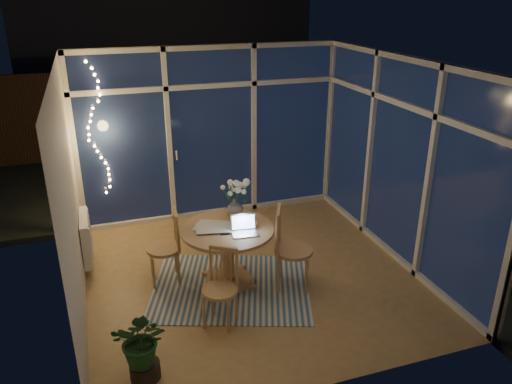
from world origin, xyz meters
TOP-DOWN VIEW (x-y plane):
  - floor at (0.00, 0.00)m, footprint 4.00×4.00m
  - ceiling at (0.00, 0.00)m, footprint 4.00×4.00m
  - wall_back at (0.00, 2.00)m, footprint 4.00×0.04m
  - wall_front at (0.00, -2.00)m, footprint 4.00×0.04m
  - wall_left at (-2.00, 0.00)m, footprint 0.04×4.00m
  - wall_right at (2.00, 0.00)m, footprint 0.04×4.00m
  - window_wall_back at (0.00, 1.96)m, footprint 4.00×0.10m
  - window_wall_right at (1.96, 0.00)m, footprint 0.10×4.00m
  - radiator at (-1.94, 0.90)m, footprint 0.10×0.70m
  - fairy_lights at (-1.65, 1.88)m, footprint 0.24×0.10m
  - garden_patio at (0.50, 5.00)m, footprint 12.00×6.00m
  - garden_fence at (0.00, 5.50)m, footprint 11.00×0.08m
  - neighbour_roof at (0.30, 8.50)m, footprint 7.00×3.00m
  - garden_shrubs at (-0.80, 3.40)m, footprint 0.90×0.90m
  - rug at (-0.34, -0.18)m, footprint 2.26×2.03m
  - dining_table at (-0.34, -0.08)m, footprint 1.39×1.39m
  - chair_left at (-1.06, 0.21)m, footprint 0.46×0.46m
  - chair_right at (0.37, -0.39)m, footprint 0.64×0.64m
  - chair_front at (-0.63, -0.80)m, footprint 0.55×0.55m
  - laptop at (-0.19, -0.28)m, footprint 0.33×0.29m
  - flower_vase at (-0.17, 0.22)m, footprint 0.26×0.26m
  - bowl at (-0.05, -0.10)m, footprint 0.19×0.19m
  - newspapers at (-0.47, -0.02)m, footprint 0.46×0.41m
  - phone at (-0.40, -0.22)m, footprint 0.11×0.07m
  - potted_plant at (-1.50, -1.37)m, footprint 0.68×0.64m

SIDE VIEW (x-z plane):
  - garden_patio at x=0.50m, z-range -0.11..-0.01m
  - floor at x=0.00m, z-range 0.00..0.00m
  - rug at x=-0.34m, z-range 0.00..0.01m
  - dining_table at x=-0.34m, z-range 0.00..0.74m
  - potted_plant at x=-1.50m, z-range 0.00..0.76m
  - radiator at x=-1.94m, z-range 0.11..0.69m
  - chair_front at x=-0.63m, z-range 0.00..0.86m
  - garden_shrubs at x=-0.80m, z-range 0.00..0.90m
  - chair_left at x=-1.06m, z-range 0.00..0.94m
  - chair_right at x=0.37m, z-range 0.00..1.03m
  - phone at x=-0.40m, z-range 0.74..0.75m
  - newspapers at x=-0.47m, z-range 0.74..0.77m
  - bowl at x=-0.05m, z-range 0.74..0.78m
  - flower_vase at x=-0.17m, z-range 0.74..0.95m
  - laptop at x=-0.19m, z-range 0.74..0.96m
  - garden_fence at x=0.00m, z-range 0.00..1.80m
  - wall_back at x=0.00m, z-range 0.00..2.60m
  - wall_front at x=0.00m, z-range 0.00..2.60m
  - wall_left at x=-2.00m, z-range 0.00..2.60m
  - wall_right at x=2.00m, z-range 0.00..2.60m
  - window_wall_back at x=0.00m, z-range 0.00..2.60m
  - window_wall_right at x=1.96m, z-range 0.00..2.60m
  - fairy_lights at x=-1.65m, z-range 0.60..2.45m
  - neighbour_roof at x=0.30m, z-range 1.10..3.30m
  - ceiling at x=0.00m, z-range 2.60..2.60m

